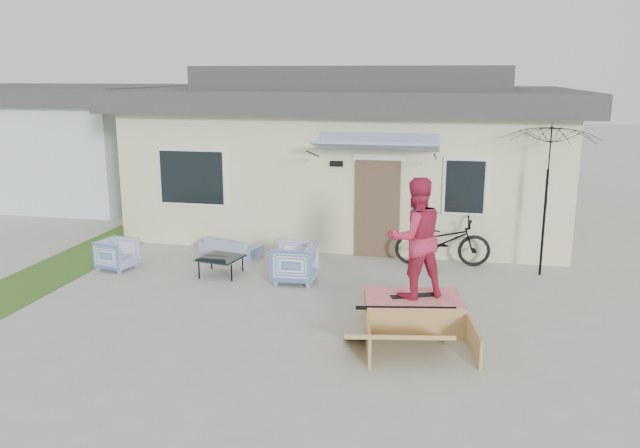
% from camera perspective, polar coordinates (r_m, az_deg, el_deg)
% --- Properties ---
extents(ground, '(90.00, 90.00, 0.00)m').
position_cam_1_polar(ground, '(10.12, -3.81, -9.41)').
color(ground, '#A4A59A').
rests_on(ground, ground).
extents(grass_strip, '(1.40, 8.00, 0.01)m').
position_cam_1_polar(grass_strip, '(14.00, -22.49, -3.93)').
color(grass_strip, '#345D1F').
rests_on(grass_strip, ground).
extents(house, '(10.80, 8.49, 4.10)m').
position_cam_1_polar(house, '(17.28, 3.26, 6.72)').
color(house, beige).
rests_on(house, ground).
extents(neighbor_house, '(8.60, 7.60, 3.50)m').
position_cam_1_polar(neighbor_house, '(23.14, -22.77, 6.98)').
color(neighbor_house, silver).
rests_on(neighbor_house, ground).
extents(loveseat, '(1.44, 0.79, 0.54)m').
position_cam_1_polar(loveseat, '(14.13, -7.89, -1.75)').
color(loveseat, '#3D57A4').
rests_on(loveseat, ground).
extents(armchair_left, '(0.73, 0.77, 0.68)m').
position_cam_1_polar(armchair_left, '(13.68, -17.49, -2.44)').
color(armchair_left, '#3D57A4').
rests_on(armchair_left, ground).
extents(armchair_right, '(0.77, 0.82, 0.82)m').
position_cam_1_polar(armchair_right, '(12.27, -2.28, -3.26)').
color(armchair_right, '#3D57A4').
rests_on(armchair_right, ground).
extents(coffee_table, '(0.87, 0.87, 0.37)m').
position_cam_1_polar(coffee_table, '(12.86, -8.73, -3.68)').
color(coffee_table, black).
rests_on(coffee_table, ground).
extents(bicycle, '(2.00, 0.86, 1.25)m').
position_cam_1_polar(bicycle, '(13.49, 10.81, -1.03)').
color(bicycle, black).
rests_on(bicycle, ground).
extents(patio_umbrella, '(2.25, 2.15, 2.20)m').
position_cam_1_polar(patio_umbrella, '(13.10, 19.40, 3.06)').
color(patio_umbrella, black).
rests_on(patio_umbrella, ground).
extents(skate_ramp, '(1.81, 2.21, 0.49)m').
position_cam_1_polar(skate_ramp, '(10.23, 8.25, -7.77)').
color(skate_ramp, tan).
rests_on(skate_ramp, ground).
extents(skateboard, '(0.74, 0.46, 0.05)m').
position_cam_1_polar(skateboard, '(10.18, 8.27, -6.25)').
color(skateboard, black).
rests_on(skateboard, skate_ramp).
extents(skater, '(1.13, 1.05, 1.86)m').
position_cam_1_polar(skater, '(9.91, 8.45, -1.05)').
color(skater, '#B82749').
rests_on(skater, skateboard).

